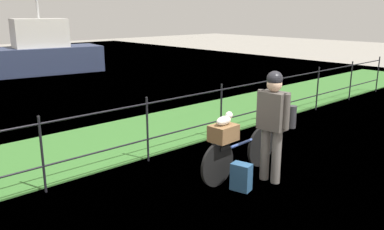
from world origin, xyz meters
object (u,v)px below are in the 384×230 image
(moored_boat_near, at_px, (42,53))
(wooden_crate, at_px, (223,133))
(bicycle_main, at_px, (240,154))
(mooring_bollard, at_px, (292,117))
(cyclist_person, at_px, (273,117))
(terrier_dog, at_px, (225,120))
(backpack_on_paving, at_px, (241,177))

(moored_boat_near, bearing_deg, wooden_crate, -100.82)
(bicycle_main, distance_m, moored_boat_near, 12.73)
(moored_boat_near, bearing_deg, mooring_bollard, -85.85)
(bicycle_main, bearing_deg, moored_boat_near, 80.95)
(bicycle_main, xyz_separation_m, moored_boat_near, (2.00, 12.56, 0.46))
(wooden_crate, relative_size, mooring_bollard, 0.78)
(cyclist_person, bearing_deg, moored_boat_near, 82.09)
(terrier_dog, bearing_deg, mooring_bollard, 16.96)
(moored_boat_near, bearing_deg, terrier_dog, -100.71)
(backpack_on_paving, distance_m, mooring_bollard, 3.47)
(cyclist_person, bearing_deg, bicycle_main, 113.85)
(wooden_crate, bearing_deg, mooring_bollard, 16.86)
(wooden_crate, bearing_deg, moored_boat_near, 79.18)
(backpack_on_paving, xyz_separation_m, moored_boat_near, (2.37, 12.92, 0.61))
(backpack_on_paving, relative_size, mooring_bollard, 0.80)
(bicycle_main, height_order, cyclist_person, cyclist_person)
(mooring_bollard, distance_m, moored_boat_near, 11.64)
(bicycle_main, relative_size, cyclist_person, 1.05)
(backpack_on_paving, height_order, mooring_bollard, mooring_bollard)
(terrier_dog, relative_size, mooring_bollard, 0.64)
(terrier_dog, xyz_separation_m, cyclist_person, (0.57, -0.42, 0.02))
(cyclist_person, bearing_deg, backpack_on_paving, 171.78)
(bicycle_main, distance_m, backpack_on_paving, 0.54)
(backpack_on_paving, bearing_deg, mooring_bollard, 97.76)
(terrier_dog, height_order, cyclist_person, cyclist_person)
(backpack_on_paving, distance_m, moored_boat_near, 13.15)
(terrier_dog, bearing_deg, moored_boat_near, 79.29)
(bicycle_main, height_order, wooden_crate, wooden_crate)
(wooden_crate, height_order, moored_boat_near, moored_boat_near)
(terrier_dog, height_order, backpack_on_paving, terrier_dog)
(bicycle_main, height_order, moored_boat_near, moored_boat_near)
(terrier_dog, distance_m, cyclist_person, 0.71)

